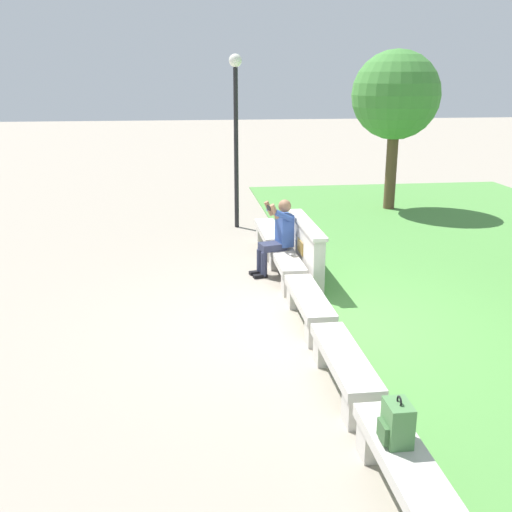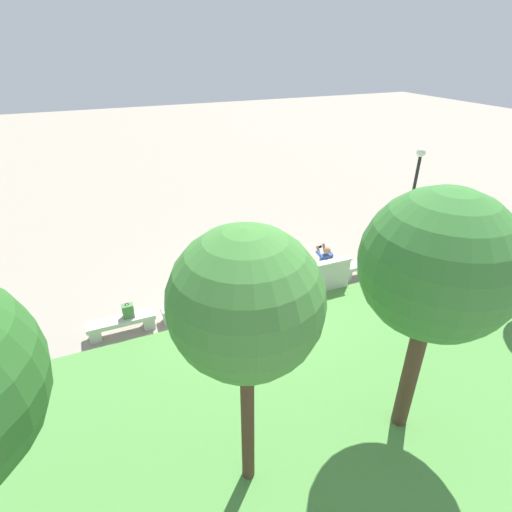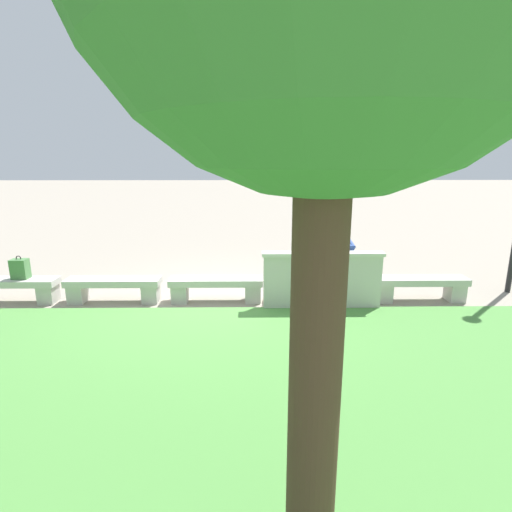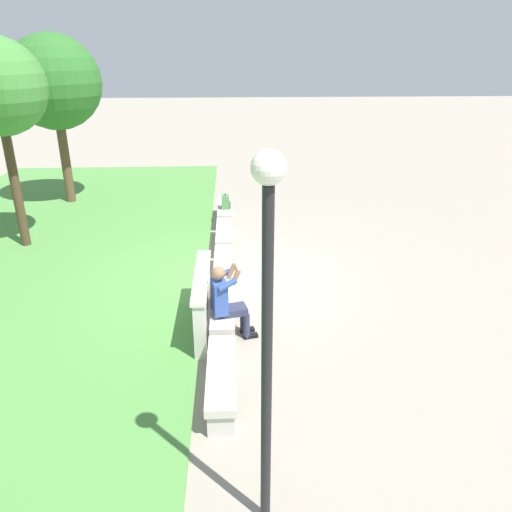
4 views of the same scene
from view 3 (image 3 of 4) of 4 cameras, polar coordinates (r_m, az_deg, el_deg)
ground_plane at (r=7.45m, az=-5.64°, el=-6.47°), size 80.00×80.00×0.00m
grass_strip at (r=3.70m, az=-12.21°, el=-30.56°), size 21.18×8.00×0.03m
bench_main at (r=7.95m, az=22.33°, el=-3.93°), size 1.70×0.40×0.45m
bench_near at (r=7.43m, az=8.89°, el=-4.25°), size 1.70×0.40×0.45m
bench_mid at (r=7.35m, az=-5.69°, el=-4.34°), size 1.70×0.40×0.45m
bench_far at (r=7.74m, az=-19.66°, el=-4.16°), size 1.70×0.40×0.45m
bench_end at (r=8.54m, az=-31.65°, el=-3.81°), size 1.70×0.40×0.45m
backrest_wall_with_plaque at (r=7.04m, az=9.40°, el=-3.38°), size 2.09×0.24×1.01m
person_photographer at (r=7.45m, az=11.78°, el=-0.78°), size 0.53×0.78×1.32m
backpack at (r=8.37m, az=-30.61°, el=-1.62°), size 0.28×0.24×0.43m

